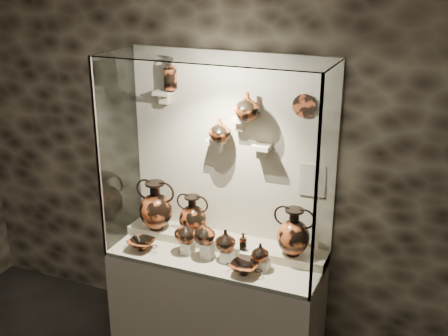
# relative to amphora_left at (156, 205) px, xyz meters

# --- Properties ---
(wall_back) EXTENTS (5.00, 0.02, 3.20)m
(wall_back) POSITION_rel_amphora_left_xyz_m (0.60, 0.20, 0.49)
(wall_back) COLOR black
(wall_back) RESTS_ON ground
(plinth) EXTENTS (1.70, 0.60, 0.80)m
(plinth) POSITION_rel_amphora_left_xyz_m (0.60, -0.12, -0.71)
(plinth) COLOR beige
(plinth) RESTS_ON floor
(front_tier) EXTENTS (1.68, 0.58, 0.03)m
(front_tier) POSITION_rel_amphora_left_xyz_m (0.60, -0.12, -0.30)
(front_tier) COLOR #BEB093
(front_tier) RESTS_ON plinth
(rear_tier) EXTENTS (1.70, 0.25, 0.10)m
(rear_tier) POSITION_rel_amphora_left_xyz_m (0.60, 0.05, -0.26)
(rear_tier) COLOR #BEB093
(rear_tier) RESTS_ON plinth
(back_panel) EXTENTS (1.70, 0.03, 1.60)m
(back_panel) POSITION_rel_amphora_left_xyz_m (0.60, 0.19, 0.49)
(back_panel) COLOR beige
(back_panel) RESTS_ON plinth
(glass_front) EXTENTS (1.70, 0.01, 1.60)m
(glass_front) POSITION_rel_amphora_left_xyz_m (0.60, -0.42, 0.49)
(glass_front) COLOR white
(glass_front) RESTS_ON plinth
(glass_left) EXTENTS (0.01, 0.60, 1.60)m
(glass_left) POSITION_rel_amphora_left_xyz_m (-0.25, -0.12, 0.49)
(glass_left) COLOR white
(glass_left) RESTS_ON plinth
(glass_right) EXTENTS (0.01, 0.60, 1.60)m
(glass_right) POSITION_rel_amphora_left_xyz_m (1.44, -0.12, 0.49)
(glass_right) COLOR white
(glass_right) RESTS_ON plinth
(glass_top) EXTENTS (1.70, 0.60, 0.01)m
(glass_top) POSITION_rel_amphora_left_xyz_m (0.60, -0.12, 1.28)
(glass_top) COLOR white
(glass_top) RESTS_ON back_panel
(frame_post_left) EXTENTS (0.02, 0.02, 1.60)m
(frame_post_left) POSITION_rel_amphora_left_xyz_m (-0.24, -0.41, 0.49)
(frame_post_left) COLOR gray
(frame_post_left) RESTS_ON plinth
(frame_post_right) EXTENTS (0.02, 0.02, 1.60)m
(frame_post_right) POSITION_rel_amphora_left_xyz_m (1.44, -0.41, 0.49)
(frame_post_right) COLOR gray
(frame_post_right) RESTS_ON plinth
(pedestal_a) EXTENTS (0.09, 0.09, 0.10)m
(pedestal_a) POSITION_rel_amphora_left_xyz_m (0.38, -0.17, -0.23)
(pedestal_a) COLOR silver
(pedestal_a) RESTS_ON front_tier
(pedestal_b) EXTENTS (0.09, 0.09, 0.13)m
(pedestal_b) POSITION_rel_amphora_left_xyz_m (0.55, -0.17, -0.22)
(pedestal_b) COLOR silver
(pedestal_b) RESTS_ON front_tier
(pedestal_c) EXTENTS (0.09, 0.09, 0.09)m
(pedestal_c) POSITION_rel_amphora_left_xyz_m (0.72, -0.17, -0.24)
(pedestal_c) COLOR silver
(pedestal_c) RESTS_ON front_tier
(pedestal_d) EXTENTS (0.09, 0.09, 0.12)m
(pedestal_d) POSITION_rel_amphora_left_xyz_m (0.88, -0.17, -0.22)
(pedestal_d) COLOR silver
(pedestal_d) RESTS_ON front_tier
(pedestal_e) EXTENTS (0.09, 0.09, 0.08)m
(pedestal_e) POSITION_rel_amphora_left_xyz_m (1.02, -0.17, -0.24)
(pedestal_e) COLOR silver
(pedestal_e) RESTS_ON front_tier
(bracket_ul) EXTENTS (0.14, 0.12, 0.04)m
(bracket_ul) POSITION_rel_amphora_left_xyz_m (0.05, 0.12, 0.94)
(bracket_ul) COLOR beige
(bracket_ul) RESTS_ON back_panel
(bracket_ca) EXTENTS (0.14, 0.12, 0.04)m
(bracket_ca) POSITION_rel_amphora_left_xyz_m (0.50, 0.12, 0.59)
(bracket_ca) COLOR beige
(bracket_ca) RESTS_ON back_panel
(bracket_cb) EXTENTS (0.10, 0.12, 0.04)m
(bracket_cb) POSITION_rel_amphora_left_xyz_m (0.70, 0.12, 0.79)
(bracket_cb) COLOR beige
(bracket_cb) RESTS_ON back_panel
(bracket_cc) EXTENTS (0.14, 0.12, 0.04)m
(bracket_cc) POSITION_rel_amphora_left_xyz_m (0.88, 0.12, 0.59)
(bracket_cc) COLOR beige
(bracket_cc) RESTS_ON back_panel
(amphora_left) EXTENTS (0.35, 0.35, 0.42)m
(amphora_left) POSITION_rel_amphora_left_xyz_m (0.00, 0.00, 0.00)
(amphora_left) COLOR #9F441E
(amphora_left) RESTS_ON rear_tier
(amphora_mid) EXTENTS (0.32, 0.32, 0.34)m
(amphora_mid) POSITION_rel_amphora_left_xyz_m (0.32, 0.03, -0.04)
(amphora_mid) COLOR #943C1A
(amphora_mid) RESTS_ON rear_tier
(amphora_right) EXTENTS (0.33, 0.33, 0.38)m
(amphora_right) POSITION_rel_amphora_left_xyz_m (1.19, 0.02, -0.02)
(amphora_right) COLOR #9F441E
(amphora_right) RESTS_ON rear_tier
(jug_a) EXTENTS (0.23, 0.23, 0.18)m
(jug_a) POSITION_rel_amphora_left_xyz_m (0.36, -0.17, -0.09)
(jug_a) COLOR #9F441E
(jug_a) RESTS_ON pedestal_a
(jug_b) EXTENTS (0.22, 0.22, 0.18)m
(jug_b) POSITION_rel_amphora_left_xyz_m (0.53, -0.19, -0.06)
(jug_b) COLOR #943C1A
(jug_b) RESTS_ON pedestal_b
(jug_c) EXTENTS (0.20, 0.20, 0.17)m
(jug_c) POSITION_rel_amphora_left_xyz_m (0.70, -0.16, -0.11)
(jug_c) COLOR #9F441E
(jug_c) RESTS_ON pedestal_c
(jug_e) EXTENTS (0.17, 0.17, 0.14)m
(jug_e) POSITION_rel_amphora_left_xyz_m (0.99, -0.19, -0.13)
(jug_e) COLOR #9F441E
(jug_e) RESTS_ON pedestal_e
(lekythos_small) EXTENTS (0.07, 0.07, 0.16)m
(lekythos_small) POSITION_rel_amphora_left_xyz_m (0.84, -0.16, -0.08)
(lekythos_small) COLOR #943C1A
(lekythos_small) RESTS_ON pedestal_d
(kylix_left) EXTENTS (0.33, 0.30, 0.11)m
(kylix_left) POSITION_rel_amphora_left_xyz_m (0.01, -0.27, -0.23)
(kylix_left) COLOR #943C1A
(kylix_left) RESTS_ON front_tier
(kylix_right) EXTENTS (0.32, 0.30, 0.11)m
(kylix_right) POSITION_rel_amphora_left_xyz_m (0.91, -0.30, -0.23)
(kylix_right) COLOR #9F441E
(kylix_right) RESTS_ON front_tier
(lekythos_tall) EXTENTS (0.13, 0.13, 0.29)m
(lekythos_tall) POSITION_rel_amphora_left_xyz_m (0.12, 0.11, 1.10)
(lekythos_tall) COLOR #9F441E
(lekythos_tall) RESTS_ON bracket_ul
(ovoid_vase_a) EXTENTS (0.19, 0.19, 0.18)m
(ovoid_vase_a) POSITION_rel_amphora_left_xyz_m (0.55, 0.08, 0.70)
(ovoid_vase_a) COLOR #943C1A
(ovoid_vase_a) RESTS_ON bracket_ca
(ovoid_vase_b) EXTENTS (0.24, 0.24, 0.21)m
(ovoid_vase_b) POSITION_rel_amphora_left_xyz_m (0.78, 0.07, 0.91)
(ovoid_vase_b) COLOR #943C1A
(ovoid_vase_b) RESTS_ON bracket_cb
(wall_plate) EXTENTS (0.18, 0.02, 0.18)m
(wall_plate) POSITION_rel_amphora_left_xyz_m (1.18, 0.17, 0.93)
(wall_plate) COLOR #993D1E
(wall_plate) RESTS_ON back_panel
(info_placard) EXTENTS (0.19, 0.01, 0.25)m
(info_placard) POSITION_rel_amphora_left_xyz_m (1.27, 0.17, 0.36)
(info_placard) COLOR beige
(info_placard) RESTS_ON back_panel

